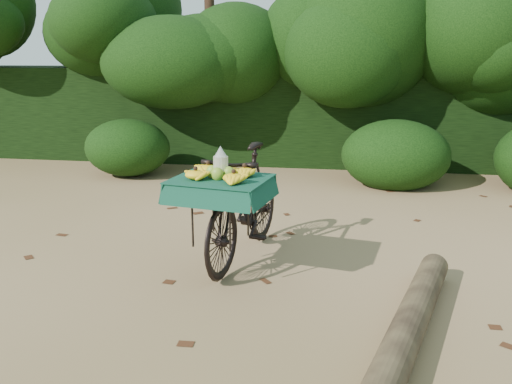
# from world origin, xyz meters

# --- Properties ---
(ground) EXTENTS (80.00, 80.00, 0.00)m
(ground) POSITION_xyz_m (0.00, 0.00, 0.00)
(ground) COLOR tan
(ground) RESTS_ON ground
(vendor_bicycle) EXTENTS (1.03, 2.03, 1.19)m
(vendor_bicycle) POSITION_xyz_m (-0.31, 0.80, 0.60)
(vendor_bicycle) COLOR black
(vendor_bicycle) RESTS_ON ground
(fallen_log) EXTENTS (1.22, 3.38, 0.25)m
(fallen_log) POSITION_xyz_m (1.08, -1.07, 0.12)
(fallen_log) COLOR brown
(fallen_log) RESTS_ON ground
(hedge_backdrop) EXTENTS (26.00, 1.80, 1.80)m
(hedge_backdrop) POSITION_xyz_m (0.00, 6.30, 0.90)
(hedge_backdrop) COLOR black
(hedge_backdrop) RESTS_ON ground
(tree_row) EXTENTS (14.50, 2.00, 4.00)m
(tree_row) POSITION_xyz_m (-0.65, 5.50, 2.00)
(tree_row) COLOR black
(tree_row) RESTS_ON ground
(bush_clumps) EXTENTS (8.80, 1.70, 0.90)m
(bush_clumps) POSITION_xyz_m (0.50, 4.30, 0.45)
(bush_clumps) COLOR black
(bush_clumps) RESTS_ON ground
(leaf_litter) EXTENTS (7.00, 7.30, 0.01)m
(leaf_litter) POSITION_xyz_m (0.00, 0.65, 0.01)
(leaf_litter) COLOR #432312
(leaf_litter) RESTS_ON ground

